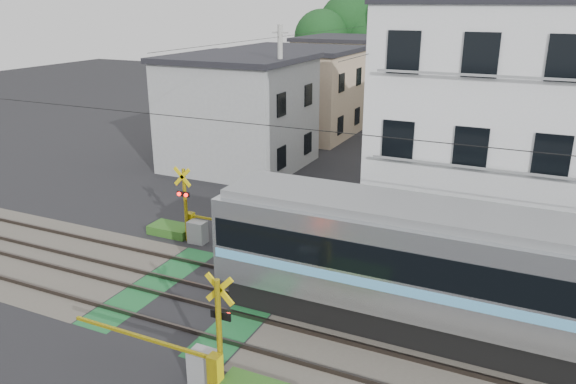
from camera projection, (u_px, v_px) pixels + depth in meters
The scene contains 12 objects.
ground at pixel (201, 297), 18.22m from camera, with size 120.00×120.00×0.00m, color black.
track_bed at pixel (201, 296), 18.20m from camera, with size 120.00×120.00×0.14m.
commuter_train at pixel (537, 288), 14.67m from camera, with size 18.19×2.87×3.78m.
crossing_signal_near at pixel (205, 360), 13.82m from camera, with size 4.74×0.65×3.09m.
crossing_signal_far at pixel (196, 225), 22.16m from camera, with size 4.74×0.65×3.09m.
apartment_block at pixel (520, 124), 21.44m from camera, with size 10.20×8.36×9.30m.
houses_row at pixel (407, 89), 39.29m from camera, with size 22.07×31.35×6.80m.
tree_hill at pixel (463, 31), 57.52m from camera, with size 40.00×13.51×11.99m.
catenary at pixel (388, 220), 14.64m from camera, with size 60.00×5.04×7.00m.
utility_poles at pixel (378, 81), 37.05m from camera, with size 7.90×42.00×8.00m.
pedestrian at pixel (399, 119), 40.87m from camera, with size 0.69×0.45×1.90m, color black.
weed_patches at pixel (247, 305), 17.37m from camera, with size 10.25×8.80×0.40m.
Camera 1 is at (9.42, -13.42, 9.10)m, focal length 35.00 mm.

